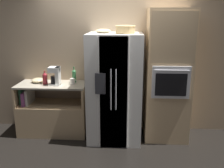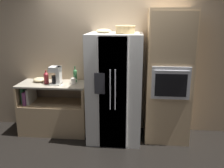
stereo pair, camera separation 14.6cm
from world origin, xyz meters
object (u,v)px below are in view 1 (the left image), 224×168
at_px(bottle_tall, 74,76).
at_px(coffee_maker, 56,75).
at_px(mug, 73,81).
at_px(fruit_bowl, 103,31).
at_px(mixing_bowl, 38,80).
at_px(refrigerator, 115,88).
at_px(wicker_basket, 125,29).
at_px(wall_oven, 168,76).
at_px(bottle_short, 45,78).

xyz_separation_m(bottle_tall, coffee_maker, (-0.28, -0.18, 0.05)).
bearing_deg(mug, fruit_bowl, -7.00).
relative_size(bottle_tall, coffee_maker, 0.91).
bearing_deg(mixing_bowl, refrigerator, -8.21).
distance_m(refrigerator, wicker_basket, 0.99).
relative_size(wall_oven, coffee_maker, 6.96).
xyz_separation_m(wicker_basket, bottle_short, (-1.39, 0.18, -0.85)).
height_order(refrigerator, mug, refrigerator).
xyz_separation_m(fruit_bowl, coffee_maker, (-0.83, 0.00, -0.75)).
relative_size(refrigerator, bottle_short, 7.69).
xyz_separation_m(wicker_basket, mixing_bowl, (-1.55, 0.29, -0.92)).
relative_size(refrigerator, mug, 14.74).
xyz_separation_m(wicker_basket, fruit_bowl, (-0.36, 0.14, -0.03)).
height_order(wall_oven, mixing_bowl, wall_oven).
distance_m(mixing_bowl, coffee_maker, 0.42).
xyz_separation_m(refrigerator, bottle_short, (-1.22, 0.10, 0.13)).
bearing_deg(wicker_basket, refrigerator, 152.74).
xyz_separation_m(fruit_bowl, mixing_bowl, (-1.20, 0.15, -0.88)).
bearing_deg(coffee_maker, mixing_bowl, 158.72).
distance_m(wall_oven, mug, 1.63).
bearing_deg(coffee_maker, bottle_short, 168.19).
relative_size(refrigerator, wicker_basket, 5.79).
height_order(bottle_tall, mixing_bowl, bottle_tall).
xyz_separation_m(bottle_short, mug, (0.48, 0.02, -0.06)).
distance_m(mug, coffee_maker, 0.31).
relative_size(wall_oven, bottle_tall, 7.62).
relative_size(fruit_bowl, bottle_tall, 0.87).
distance_m(refrigerator, coffee_maker, 1.04).
bearing_deg(coffee_maker, mug, 12.66).
relative_size(fruit_bowl, mixing_bowl, 1.10).
distance_m(fruit_bowl, bottle_tall, 0.98).
bearing_deg(fruit_bowl, coffee_maker, 179.68).
relative_size(refrigerator, fruit_bowl, 7.22).
bearing_deg(bottle_short, refrigerator, -4.63).
xyz_separation_m(wall_oven, bottle_tall, (-1.62, 0.15, -0.05)).
bearing_deg(mug, wall_oven, -1.21).
xyz_separation_m(refrigerator, bottle_tall, (-0.74, 0.24, 0.14)).
height_order(bottle_short, mixing_bowl, bottle_short).
relative_size(wicker_basket, fruit_bowl, 1.25).
bearing_deg(fruit_bowl, wall_oven, 1.75).
bearing_deg(mug, bottle_short, -177.62).
distance_m(refrigerator, bottle_short, 1.23).
bearing_deg(mug, mixing_bowl, 172.86).
xyz_separation_m(wall_oven, coffee_maker, (-1.90, -0.03, -0.01)).
relative_size(bottle_short, mug, 1.92).
height_order(bottle_short, coffee_maker, coffee_maker).
height_order(wicker_basket, bottle_tall, wicker_basket).
xyz_separation_m(wicker_basket, mug, (-0.90, 0.20, -0.90)).
height_order(fruit_bowl, mixing_bowl, fruit_bowl).
xyz_separation_m(mug, coffee_maker, (-0.28, -0.06, 0.12)).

